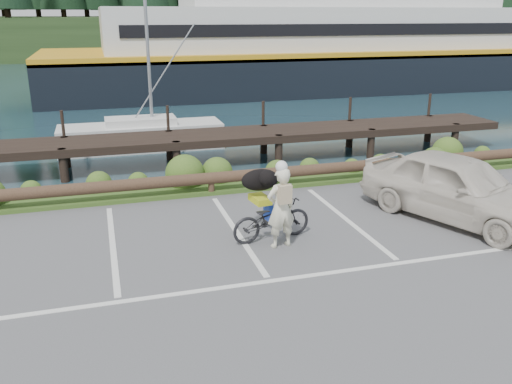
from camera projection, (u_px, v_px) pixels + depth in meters
ground at (263, 272)px, 9.91m from camera, size 72.00×72.00×0.00m
harbor_backdrop at (114, 45)px, 81.57m from camera, size 170.00×160.00×30.00m
vegetation_strip at (206, 185)px, 14.72m from camera, size 34.00×1.60×0.10m
log_rail at (212, 195)px, 14.10m from camera, size 32.00×0.30×0.60m
bicycle at (272, 219)px, 11.19m from camera, size 1.81×0.87×0.91m
cyclist at (281, 208)px, 10.72m from camera, size 0.66×0.49×1.66m
dog at (260, 180)px, 11.45m from camera, size 0.52×0.86×0.47m
parked_car at (457, 187)px, 12.21m from camera, size 3.43×4.82×1.52m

